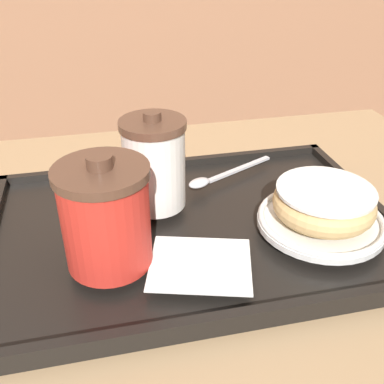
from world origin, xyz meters
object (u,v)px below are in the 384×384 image
object	(u,v)px
coffee_cup_front	(106,216)
donut_chocolate_glazed	(324,202)
spoon	(213,178)
coffee_cup_rear	(154,163)

from	to	relation	value
coffee_cup_front	donut_chocolate_glazed	xyz separation A→B (m)	(0.27, 0.01, -0.03)
donut_chocolate_glazed	spoon	xyz separation A→B (m)	(-0.10, 0.14, -0.03)
coffee_cup_front	donut_chocolate_glazed	world-z (taller)	coffee_cup_front
coffee_cup_front	coffee_cup_rear	bearing A→B (deg)	57.76
coffee_cup_rear	spoon	xyz separation A→B (m)	(0.09, 0.04, -0.06)
coffee_cup_front	spoon	world-z (taller)	coffee_cup_front
coffee_cup_rear	donut_chocolate_glazed	size ratio (longest dim) A/B	1.05
coffee_cup_rear	donut_chocolate_glazed	distance (m)	0.22
coffee_cup_rear	donut_chocolate_glazed	world-z (taller)	coffee_cup_rear
donut_chocolate_glazed	spoon	bearing A→B (deg)	126.47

